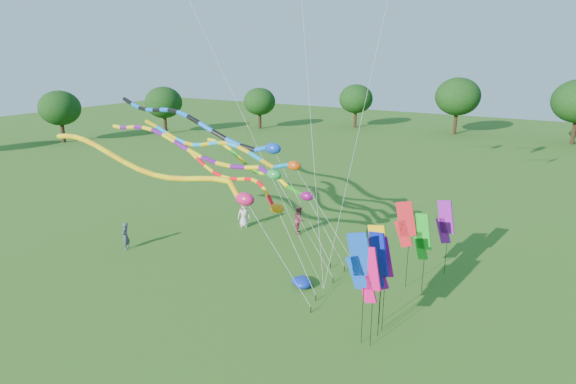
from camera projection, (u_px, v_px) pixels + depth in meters
The scene contains 20 objects.
ground at pixel (236, 317), 22.12m from camera, with size 160.00×160.00×0.00m, color #295817.
tree_ring at pixel (223, 166), 26.97m from camera, with size 119.96×116.64×9.65m.
tube_kite_red at pixel (239, 182), 27.63m from camera, with size 12.36×4.47×6.50m.
tube_kite_orange at pixel (167, 172), 24.73m from camera, with size 16.17×1.58×7.88m.
tube_kite_purple at pixel (202, 152), 27.97m from camera, with size 16.35×1.07×7.97m.
tube_kite_blue at pixel (204, 127), 30.40m from camera, with size 17.94×2.34×9.04m.
tube_kite_cyan at pixel (234, 151), 26.63m from camera, with size 13.37×1.67×8.25m.
tube_kite_green at pixel (267, 173), 30.49m from camera, with size 12.54×4.17×6.27m.
banner_pole_green at pixel (422, 237), 23.85m from camera, with size 1.09×0.54×4.17m.
banner_pole_blue_a at pixel (359, 261), 19.23m from camera, with size 1.16×0.25×4.95m.
banner_pole_magenta_a at pixel (369, 275), 19.21m from camera, with size 1.16×0.29×4.41m.
banner_pole_violet at pixel (445, 222), 25.72m from camera, with size 1.13×0.45×4.23m.
banner_pole_magenta_b at pixel (380, 264), 20.25m from camera, with size 1.15×0.34×4.40m.
banner_pole_blue_b at pixel (378, 260), 19.86m from camera, with size 1.10×0.53×4.72m.
banner_pole_orange at pixel (378, 252), 20.75m from camera, with size 1.16×0.25×4.70m.
banner_pole_red at pixel (405, 224), 24.10m from camera, with size 1.16×0.23×4.66m.
blue_nylon_heap at pixel (299, 282), 25.00m from camera, with size 1.49×1.24×0.50m.
person_a at pixel (244, 215), 33.26m from camera, with size 0.85×0.55×1.74m, color beige.
person_b at pixel (126, 236), 29.50m from camera, with size 0.62×0.41×1.70m, color #42445C.
person_c at pixel (299, 220), 32.07m from camera, with size 0.90×0.70×1.85m, color #8B3240.
Camera 1 is at (12.11, -15.59, 11.76)m, focal length 30.00 mm.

